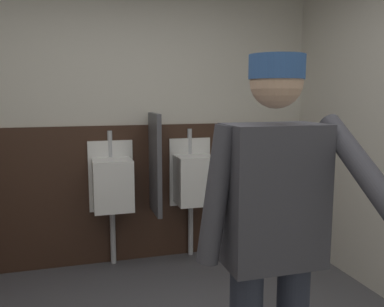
{
  "coord_description": "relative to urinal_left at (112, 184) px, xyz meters",
  "views": [
    {
      "loc": [
        -0.44,
        -1.84,
        1.56
      ],
      "look_at": [
        0.17,
        0.24,
        1.25
      ],
      "focal_mm": 38.28,
      "sensor_mm": 36.0,
      "label": 1
    }
  ],
  "objects": [
    {
      "name": "urinal_left",
      "position": [
        0.0,
        0.0,
        0.0
      ],
      "size": [
        0.4,
        0.34,
        1.24
      ],
      "color": "white",
      "rests_on": "ground_plane"
    },
    {
      "name": "privacy_divider_panel",
      "position": [
        0.38,
        -0.07,
        0.17
      ],
      "size": [
        0.04,
        0.4,
        0.9
      ],
      "primitive_type": "cube",
      "color": "#4C4C51"
    },
    {
      "name": "urinal_middle",
      "position": [
        0.75,
        0.0,
        0.0
      ],
      "size": [
        0.4,
        0.34,
        1.24
      ],
      "color": "white",
      "rests_on": "ground_plane"
    },
    {
      "name": "person",
      "position": [
        0.46,
        -2.14,
        0.23
      ],
      "size": [
        0.62,
        0.6,
        1.72
      ],
      "color": "#2D3342",
      "rests_on": "ground_plane"
    },
    {
      "name": "wall_back",
      "position": [
        0.12,
        0.22,
        0.67
      ],
      "size": [
        4.25,
        0.12,
        2.89
      ],
      "primitive_type": "cube",
      "color": "beige",
      "rests_on": "ground_plane"
    },
    {
      "name": "wainscot_band_back",
      "position": [
        0.12,
        0.14,
        -0.14
      ],
      "size": [
        3.65,
        0.03,
        1.28
      ],
      "primitive_type": "cube",
      "color": "#382319",
      "rests_on": "ground_plane"
    }
  ]
}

